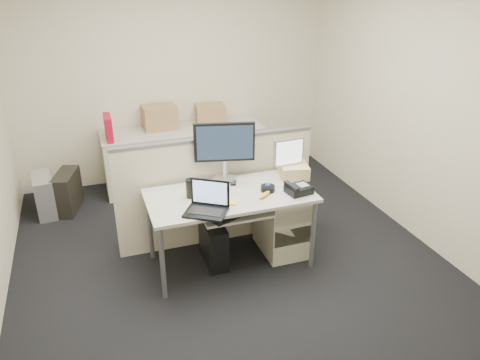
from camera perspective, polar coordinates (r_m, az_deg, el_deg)
name	(u,v)px	position (r m, az deg, el deg)	size (l,w,h in m)	color
floor	(230,262)	(4.60, -1.17, -9.95)	(4.00, 4.50, 0.01)	black
wall_back	(174,75)	(6.10, -8.00, 12.52)	(4.00, 0.02, 2.70)	beige
wall_front	(388,283)	(2.18, 17.57, -11.93)	(4.00, 0.02, 2.70)	beige
wall_right	(424,107)	(4.96, 21.50, 8.23)	(0.02, 4.50, 2.70)	beige
desk	(230,200)	(4.26, -1.24, -2.51)	(1.50, 0.75, 0.73)	#B2B0A7
keyboard_tray	(236,214)	(4.13, -0.46, -4.14)	(0.62, 0.32, 0.02)	#B2B0A7
drawer_pedestal	(282,221)	(4.64, 5.10, -4.95)	(0.40, 0.55, 0.65)	#BAB79C
cubicle_partition	(216,191)	(4.69, -2.91, -1.41)	(2.00, 0.06, 1.10)	beige
back_counter	(184,157)	(6.09, -6.84, 2.80)	(2.00, 0.60, 0.72)	#BAB79C
monitor_main	(224,152)	(4.41, -1.91, 3.46)	(0.57, 0.22, 0.57)	black
monitor_small	(288,158)	(4.52, 5.88, 2.64)	(0.32, 0.16, 0.39)	#B7B7BC
laptop	(206,200)	(3.86, -4.23, -2.42)	(0.34, 0.25, 0.25)	black
trackball	(268,188)	(4.29, 3.41, -1.02)	(0.13, 0.13, 0.05)	black
desk_phone	(299,189)	(4.27, 7.18, -1.14)	(0.22, 0.18, 0.07)	black
paper_stack	(213,190)	(4.30, -3.27, -1.20)	(0.25, 0.31, 0.01)	white
sticky_pad	(231,203)	(4.06, -1.14, -2.81)	(0.08, 0.08, 0.01)	yellow
travel_mug	(190,189)	(4.16, -6.08, -1.10)	(0.08, 0.08, 0.16)	black
banana	(265,195)	(4.18, 3.04, -1.79)	(0.17, 0.04, 0.04)	yellow
cellphone	(233,183)	(4.43, -0.82, -0.37)	(0.05, 0.10, 0.01)	black
manila_folders	(293,169)	(4.62, 6.50, 1.33)	(0.26, 0.33, 0.13)	#D0B87B
keyboard	(232,215)	(4.07, -0.95, -4.23)	(0.42, 0.15, 0.02)	black
pc_tower_desk	(213,242)	(4.50, -3.26, -7.61)	(0.18, 0.45, 0.42)	black
pc_tower_spare_dark	(68,192)	(5.76, -20.28, -1.34)	(0.20, 0.50, 0.46)	black
pc_tower_spare_silver	(44,195)	(5.78, -22.73, -1.69)	(0.20, 0.50, 0.46)	#B7B7BC
cardboard_box_left	(160,118)	(5.99, -9.78, 7.46)	(0.41, 0.31, 0.31)	olive
cardboard_box_right	(210,115)	(6.13, -3.64, 7.94)	(0.36, 0.28, 0.26)	olive
red_binder	(108,129)	(5.71, -15.75, 6.06)	(0.08, 0.33, 0.31)	#A10A25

